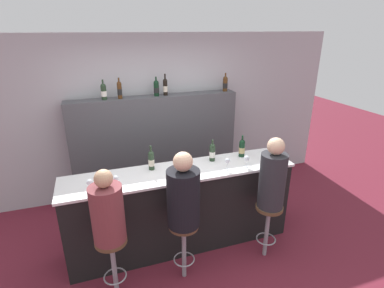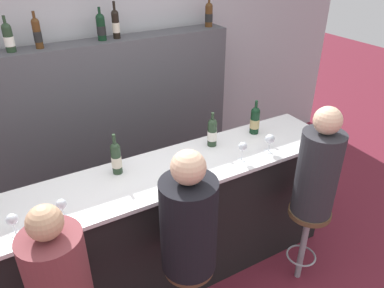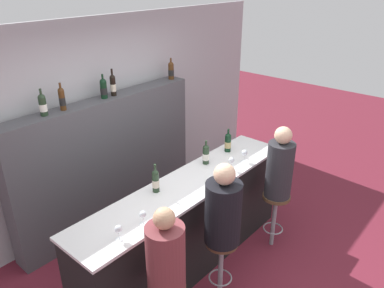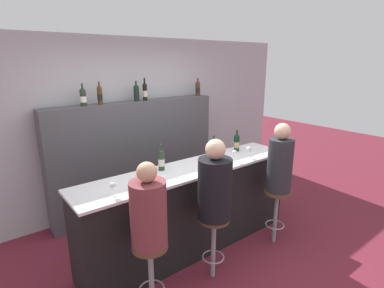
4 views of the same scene
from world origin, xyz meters
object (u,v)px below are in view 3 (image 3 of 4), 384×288
at_px(wine_glass_3, 244,153).
at_px(guest_seated_left, 166,255).
at_px(wine_bottle_counter_0, 156,181).
at_px(wine_bottle_backbar_1, 62,99).
at_px(wine_glass_2, 231,161).
at_px(bar_stool_middle, 221,254).
at_px(wine_bottle_counter_2, 228,142).
at_px(guest_seated_middle, 223,209).
at_px(wine_glass_0, 118,230).
at_px(wine_bottle_counter_1, 206,154).
at_px(wine_bottle_backbar_0, 43,105).
at_px(wine_glass_1, 143,215).
at_px(wine_bottle_backbar_4, 171,70).
at_px(guest_seated_right, 280,166).
at_px(bar_stool_right, 275,207).
at_px(wine_bottle_backbar_3, 113,85).
at_px(wine_bottle_backbar_2, 104,88).

relative_size(wine_glass_3, guest_seated_left, 0.19).
xyz_separation_m(wine_bottle_counter_0, wine_bottle_backbar_1, (-0.18, 1.22, 0.63)).
xyz_separation_m(wine_glass_2, bar_stool_middle, (-0.68, -0.40, -0.63)).
distance_m(wine_bottle_counter_2, bar_stool_middle, 1.40).
height_order(wine_bottle_backbar_1, wine_glass_3, wine_bottle_backbar_1).
bearing_deg(guest_seated_middle, wine_glass_0, 156.14).
relative_size(wine_bottle_counter_1, wine_bottle_backbar_0, 0.98).
xyz_separation_m(wine_bottle_counter_2, wine_bottle_backbar_0, (-1.62, 1.22, 0.62)).
bearing_deg(wine_bottle_backbar_0, wine_glass_1, -91.45).
bearing_deg(wine_glass_3, wine_bottle_backbar_1, 130.52).
bearing_deg(wine_bottle_backbar_0, wine_bottle_backbar_1, 0.00).
relative_size(wine_bottle_counter_1, guest_seated_middle, 0.34).
xyz_separation_m(wine_bottle_backbar_4, guest_seated_right, (-0.27, -1.92, -0.72)).
height_order(wine_glass_0, guest_seated_left, guest_seated_left).
height_order(wine_bottle_backbar_0, wine_glass_3, wine_bottle_backbar_0).
bearing_deg(wine_bottle_counter_1, wine_bottle_backbar_0, 134.52).
bearing_deg(guest_seated_left, wine_bottle_backbar_4, 42.58).
distance_m(bar_stool_middle, guest_seated_middle, 0.53).
xyz_separation_m(wine_bottle_counter_0, wine_bottle_backbar_4, (1.51, 1.22, 0.63)).
xyz_separation_m(wine_bottle_counter_2, wine_glass_2, (-0.35, -0.30, -0.01)).
height_order(wine_bottle_backbar_0, guest_seated_right, wine_bottle_backbar_0).
height_order(wine_bottle_backbar_4, guest_seated_right, wine_bottle_backbar_4).
height_order(wine_bottle_counter_2, bar_stool_middle, wine_bottle_counter_2).
distance_m(wine_glass_1, guest_seated_middle, 0.75).
relative_size(wine_glass_0, guest_seated_right, 0.16).
bearing_deg(wine_glass_2, bar_stool_middle, -149.81).
bearing_deg(wine_bottle_backbar_1, guest_seated_right, -53.48).
distance_m(wine_bottle_backbar_4, guest_seated_middle, 2.45).
height_order(bar_stool_right, guest_seated_right, guest_seated_right).
relative_size(wine_bottle_backbar_1, wine_glass_0, 2.20).
bearing_deg(wine_bottle_counter_0, wine_bottle_counter_1, -0.00).
bearing_deg(bar_stool_middle, guest_seated_right, 0.00).
relative_size(wine_glass_0, bar_stool_middle, 0.19).
height_order(wine_bottle_backbar_4, wine_glass_3, wine_bottle_backbar_4).
distance_m(wine_bottle_counter_1, wine_glass_2, 0.31).
relative_size(wine_bottle_backbar_0, guest_seated_right, 0.34).
bearing_deg(wine_bottle_backbar_3, wine_glass_0, -128.64).
bearing_deg(guest_seated_left, wine_glass_1, 71.88).
bearing_deg(bar_stool_right, bar_stool_middle, 180.00).
xyz_separation_m(wine_glass_1, guest_seated_left, (-0.13, -0.40, -0.12)).
height_order(wine_bottle_backbar_1, wine_bottle_backbar_4, wine_bottle_backbar_1).
height_order(wine_bottle_counter_2, wine_glass_1, wine_bottle_counter_2).
height_order(wine_bottle_backbar_2, wine_glass_3, wine_bottle_backbar_2).
bearing_deg(wine_glass_0, wine_bottle_backbar_0, 78.66).
distance_m(wine_bottle_counter_1, wine_bottle_backbar_1, 1.68).
bearing_deg(wine_bottle_backbar_3, wine_bottle_counter_0, -112.45).
relative_size(wine_bottle_counter_0, wine_glass_3, 2.07).
relative_size(wine_bottle_counter_1, wine_glass_0, 2.05).
bearing_deg(wine_bottle_counter_1, wine_glass_2, -77.04).
bearing_deg(wine_bottle_backbar_3, wine_glass_3, -68.04).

